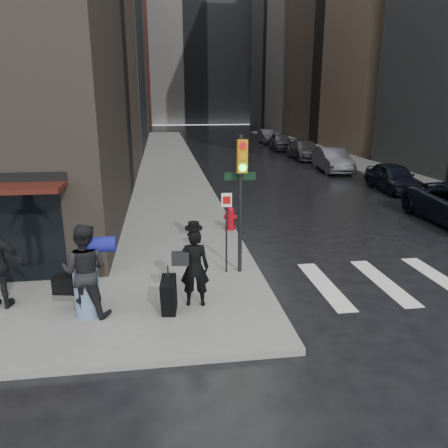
{
  "coord_description": "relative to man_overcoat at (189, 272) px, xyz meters",
  "views": [
    {
      "loc": [
        -0.51,
        -8.85,
        4.63
      ],
      "look_at": [
        1.11,
        2.54,
        1.3
      ],
      "focal_mm": 35.0,
      "sensor_mm": 36.0,
      "label": 1
    }
  ],
  "objects": [
    {
      "name": "ground",
      "position": [
        0.02,
        -0.03,
        -0.97
      ],
      "size": [
        140.0,
        140.0,
        0.0
      ],
      "primitive_type": "plane",
      "color": "black",
      "rests_on": "ground"
    },
    {
      "name": "sidewalk_left",
      "position": [
        0.02,
        26.97,
        -0.9
      ],
      "size": [
        4.0,
        50.0,
        0.15
      ],
      "primitive_type": "cube",
      "color": "slate",
      "rests_on": "ground"
    },
    {
      "name": "sidewalk_right",
      "position": [
        13.52,
        26.97,
        -0.9
      ],
      "size": [
        3.0,
        50.0,
        0.15
      ],
      "primitive_type": "cube",
      "color": "slate",
      "rests_on": "ground"
    },
    {
      "name": "bldg_left_far",
      "position": [
        -12.98,
        61.97,
        12.03
      ],
      "size": [
        22.0,
        20.0,
        26.0
      ],
      "primitive_type": "cube",
      "color": "maroon",
      "rests_on": "ground"
    },
    {
      "name": "bldg_right_far",
      "position": [
        26.02,
        57.97,
        11.53
      ],
      "size": [
        22.0,
        20.0,
        25.0
      ],
      "primitive_type": "cube",
      "color": "slate",
      "rests_on": "ground"
    },
    {
      "name": "bldg_distant",
      "position": [
        6.02,
        77.97,
        15.03
      ],
      "size": [
        40.0,
        12.0,
        32.0
      ],
      "primitive_type": "cube",
      "color": "slate",
      "rests_on": "ground"
    },
    {
      "name": "man_overcoat",
      "position": [
        0.0,
        0.0,
        0.0
      ],
      "size": [
        1.13,
        0.96,
        1.97
      ],
      "rotation": [
        0.0,
        0.0,
        3.01
      ],
      "color": "black",
      "rests_on": "ground"
    },
    {
      "name": "man_jeans",
      "position": [
        -2.18,
        -0.08,
        0.19
      ],
      "size": [
        1.42,
        0.97,
        2.03
      ],
      "rotation": [
        0.0,
        0.0,
        2.96
      ],
      "color": "black",
      "rests_on": "ground"
    },
    {
      "name": "traffic_light",
      "position": [
        1.43,
        1.79,
        1.5
      ],
      "size": [
        0.9,
        0.41,
        3.6
      ],
      "rotation": [
        0.0,
        0.0,
        -0.0
      ],
      "color": "black",
      "rests_on": "ground"
    },
    {
      "name": "fire_hydrant",
      "position": [
        1.82,
        5.74,
        -0.45
      ],
      "size": [
        0.48,
        0.36,
        0.83
      ],
      "rotation": [
        0.0,
        0.0,
        -0.37
      ],
      "color": "#9F0916",
      "rests_on": "ground"
    },
    {
      "name": "parked_car_1",
      "position": [
        11.25,
        11.84,
        -0.26
      ],
      "size": [
        1.92,
        4.27,
        1.42
      ],
      "primitive_type": "imported",
      "rotation": [
        0.0,
        0.0,
        -0.06
      ],
      "color": "black",
      "rests_on": "ground"
    },
    {
      "name": "parked_car_2",
      "position": [
        10.49,
        18.16,
        -0.21
      ],
      "size": [
        1.95,
        4.72,
        1.52
      ],
      "primitive_type": "imported",
      "rotation": [
        0.0,
        0.0,
        -0.08
      ],
      "color": "#515156",
      "rests_on": "ground"
    },
    {
      "name": "parked_car_3",
      "position": [
        10.68,
        24.49,
        -0.26
      ],
      "size": [
        2.04,
        4.96,
        1.43
      ],
      "primitive_type": "imported",
      "rotation": [
        0.0,
        0.0,
        -0.01
      ],
      "color": "#46464B",
      "rests_on": "ground"
    },
    {
      "name": "parked_car_4",
      "position": [
        10.47,
        30.81,
        -0.21
      ],
      "size": [
        2.1,
        4.61,
        1.54
      ],
      "primitive_type": "imported",
      "rotation": [
        0.0,
        0.0,
        -0.06
      ],
      "color": "#4E4D53",
      "rests_on": "ground"
    },
    {
      "name": "parked_car_5",
      "position": [
        10.77,
        37.14,
        -0.26
      ],
      "size": [
        1.59,
        4.36,
        1.43
      ],
      "primitive_type": "imported",
      "rotation": [
        0.0,
        0.0,
        -0.02
      ],
      "color": "#48484D",
      "rests_on": "ground"
    }
  ]
}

